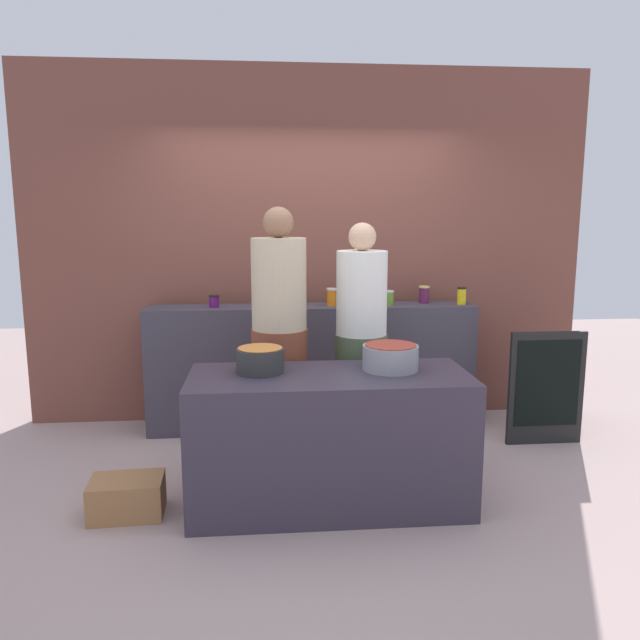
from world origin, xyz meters
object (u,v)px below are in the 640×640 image
Objects in this scene: preserve_jar_2 at (278,299)px; preserve_jar_5 at (389,298)px; cooking_pot_left at (260,360)px; cook_with_tongs at (280,354)px; preserve_jar_7 at (462,296)px; preserve_jar_3 at (332,297)px; preserve_jar_4 at (359,298)px; preserve_jar_6 at (424,294)px; preserve_jar_1 at (263,299)px; preserve_jar_0 at (214,301)px; chalkboard_sign at (546,388)px; cooking_pot_center at (390,357)px; cook_in_cap at (361,357)px; bread_crate at (127,497)px.

preserve_jar_5 is (0.91, -0.05, 0.00)m from preserve_jar_2.
cooking_pot_left is 0.16× the size of cook_with_tongs.
preserve_jar_5 reaches higher than cooking_pot_left.
preserve_jar_7 is at bearing 1.50° from preserve_jar_5.
preserve_jar_3 is at bearing -1.93° from preserve_jar_2.
preserve_jar_6 is at bearing 5.68° from preserve_jar_4.
preserve_jar_7 is (1.65, -0.08, 0.01)m from preserve_jar_1.
preserve_jar_2 is 0.82× the size of preserve_jar_7.
cooking_pot_left is at bearing -73.90° from preserve_jar_0.
preserve_jar_0 is at bearing 121.78° from cook_with_tongs.
cooking_pot_center is at bearing -150.77° from chalkboard_sign.
preserve_jar_0 is at bearing 178.97° from preserve_jar_5.
cook_in_cap reaches higher than preserve_jar_0.
cook_with_tongs is at bearing -144.24° from preserve_jar_6.
cook_in_cap reaches higher than cooking_pot_left.
preserve_jar_3 is at bearing 179.24° from preserve_jar_7.
preserve_jar_3 is at bearing 45.92° from bread_crate.
cook_with_tongs reaches higher than preserve_jar_0.
preserve_jar_0 is 0.70× the size of preserve_jar_7.
preserve_jar_3 reaches higher than preserve_jar_5.
preserve_jar_5 is 1.41m from chalkboard_sign.
cooking_pot_center is 0.20× the size of cook_in_cap.
preserve_jar_3 is at bearing 0.30° from preserve_jar_0.
preserve_jar_1 reaches higher than cooking_pot_center.
bread_crate is at bearing -146.89° from cook_with_tongs.
cook_in_cap is at bearing -170.74° from chalkboard_sign.
preserve_jar_1 is at bearing 177.20° from preserve_jar_7.
preserve_jar_3 reaches higher than preserve_jar_7.
chalkboard_sign is (1.40, -0.55, -0.64)m from preserve_jar_4.
preserve_jar_4 is at bearing 158.64° from chalkboard_sign.
preserve_jar_6 is at bearing 18.24° from preserve_jar_5.
preserve_jar_7 reaches higher than preserve_jar_0.
preserve_jar_7 is at bearing -16.98° from preserve_jar_6.
cook_in_cap is at bearing 23.56° from bread_crate.
preserve_jar_6 is at bearing 51.72° from cook_in_cap.
preserve_jar_1 reaches higher than preserve_jar_0.
preserve_jar_2 is at bearing 116.65° from cooking_pot_center.
cook_with_tongs is at bearing -171.98° from chalkboard_sign.
cook_with_tongs reaches higher than preserve_jar_1.
preserve_jar_4 is at bearing -3.42° from preserve_jar_1.
cooking_pot_left is at bearing 179.56° from cooking_pot_center.
cook_with_tongs is (-0.92, -0.79, -0.27)m from preserve_jar_5.
preserve_jar_0 is 0.06× the size of cook_in_cap.
cooking_pot_left is at bearing -129.49° from preserve_jar_5.
cook_in_cap is at bearing -97.35° from preserve_jar_4.
bread_crate is at bearing -123.18° from preserve_jar_2.
preserve_jar_4 is at bearing 4.82° from preserve_jar_3.
preserve_jar_1 is (0.39, 0.07, 0.01)m from preserve_jar_0.
preserve_jar_3 is 0.97m from cook_with_tongs.
preserve_jar_5 is (1.42, -0.03, 0.01)m from preserve_jar_0.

